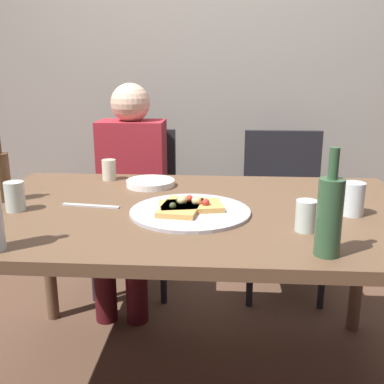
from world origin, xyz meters
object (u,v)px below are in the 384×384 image
at_px(tumbler_far, 15,196).
at_px(chair_left, 136,198).
at_px(pizza_slice_extra, 192,205).
at_px(chair_right, 283,201).
at_px(dining_table, 194,226).
at_px(beer_bottle, 329,215).
at_px(guest_in_sweater, 130,184).
at_px(pizza_tray, 190,212).
at_px(pizza_slice_last, 181,206).
at_px(table_knife, 91,206).
at_px(tumbler_near, 353,199).
at_px(short_glass, 109,170).
at_px(plate_stack, 151,183).
at_px(wine_glass, 306,216).
at_px(water_bottle, 1,176).

height_order(tumbler_far, chair_left, chair_left).
xyz_separation_m(pizza_slice_extra, chair_right, (0.45, 0.96, -0.26)).
xyz_separation_m(pizza_slice_extra, chair_left, (-0.39, 0.96, -0.26)).
bearing_deg(pizza_slice_extra, dining_table, 82.00).
height_order(beer_bottle, guest_in_sweater, guest_in_sweater).
relative_size(pizza_slice_extra, chair_right, 0.27).
xyz_separation_m(pizza_tray, chair_left, (-0.39, 0.97, -0.25)).
bearing_deg(pizza_tray, pizza_slice_extra, 75.36).
bearing_deg(pizza_slice_last, table_knife, 171.83).
xyz_separation_m(tumbler_near, tumbler_far, (-1.19, -0.03, -0.01)).
height_order(dining_table, pizza_slice_last, pizza_slice_last).
distance_m(pizza_tray, guest_in_sweater, 0.92).
distance_m(dining_table, chair_right, 1.03).
bearing_deg(chair_right, tumbler_near, 96.26).
xyz_separation_m(short_glass, chair_left, (0.02, 0.51, -0.29)).
relative_size(pizza_slice_last, chair_right, 0.26).
bearing_deg(beer_bottle, dining_table, 133.81).
distance_m(tumbler_near, plate_stack, 0.84).
relative_size(dining_table, wine_glass, 16.38).
bearing_deg(guest_in_sweater, chair_left, -90.00).
bearing_deg(water_bottle, tumbler_far, -48.72).
bearing_deg(tumbler_far, table_knife, 14.35).
bearing_deg(chair_left, short_glass, 88.06).
bearing_deg(pizza_tray, wine_glass, -22.04).
relative_size(pizza_slice_extra, short_glass, 2.59).
bearing_deg(short_glass, table_knife, -85.70).
xyz_separation_m(beer_bottle, tumbler_far, (-1.03, 0.33, -0.06)).
relative_size(tumbler_near, plate_stack, 0.56).
distance_m(plate_stack, chair_right, 0.93).
xyz_separation_m(wine_glass, table_knife, (-0.75, 0.21, -0.05)).
bearing_deg(chair_left, dining_table, 113.64).
xyz_separation_m(pizza_tray, guest_in_sweater, (-0.39, 0.82, -0.12)).
relative_size(water_bottle, tumbler_far, 2.35).
relative_size(table_knife, chair_right, 0.24).
bearing_deg(dining_table, water_bottle, 176.95).
bearing_deg(short_glass, guest_in_sweater, 87.25).
bearing_deg(chair_left, beer_bottle, 120.91).
relative_size(water_bottle, tumbler_near, 2.14).
bearing_deg(chair_left, table_knife, 90.84).
distance_m(short_glass, table_knife, 0.41).
bearing_deg(tumbler_near, plate_stack, 155.65).
bearing_deg(short_glass, chair_left, 88.06).
bearing_deg(chair_right, pizza_slice_extra, 64.56).
bearing_deg(guest_in_sweater, beer_bottle, 124.09).
height_order(beer_bottle, tumbler_near, beer_bottle).
bearing_deg(wine_glass, table_knife, 164.61).
bearing_deg(guest_in_sweater, short_glass, 87.25).
bearing_deg(pizza_tray, table_knife, 171.76).
height_order(table_knife, chair_right, chair_right).
relative_size(plate_stack, chair_left, 0.23).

